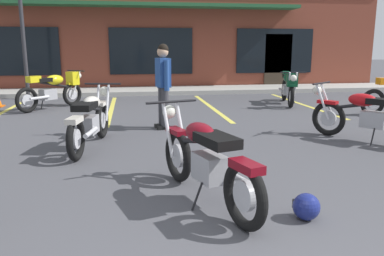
{
  "coord_description": "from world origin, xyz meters",
  "views": [
    {
      "loc": [
        -0.83,
        -1.41,
        1.62
      ],
      "look_at": [
        -0.03,
        3.61,
        0.55
      ],
      "focal_mm": 36.27,
      "sensor_mm": 36.0,
      "label": 1
    }
  ],
  "objects": [
    {
      "name": "ground_plane",
      "position": [
        0.0,
        4.02,
        0.0
      ],
      "size": [
        80.0,
        80.0,
        0.0
      ],
      "primitive_type": "plane",
      "color": "#47474C"
    },
    {
      "name": "person_in_shorts_foreground",
      "position": [
        -0.19,
        6.24,
        0.95
      ],
      "size": [
        0.33,
        0.61,
        1.68
      ],
      "color": "black",
      "rests_on": "ground_plane"
    },
    {
      "name": "motorcycle_foreground_classic",
      "position": [
        -0.08,
        2.44,
        0.46
      ],
      "size": [
        0.97,
        2.05,
        0.98
      ],
      "color": "black",
      "rests_on": "ground_plane"
    },
    {
      "name": "motorcycle_blue_standard",
      "position": [
        3.58,
        8.96,
        0.53
      ],
      "size": [
        0.89,
        2.07,
        0.98
      ],
      "color": "black",
      "rests_on": "ground_plane"
    },
    {
      "name": "motorcycle_silver_naked",
      "position": [
        3.19,
        4.59,
        0.46
      ],
      "size": [
        1.47,
        1.79,
        0.98
      ],
      "color": "black",
      "rests_on": "ground_plane"
    },
    {
      "name": "motorcycle_orange_scrambler",
      "position": [
        -1.48,
        4.92,
        0.46
      ],
      "size": [
        0.77,
        2.09,
        0.98
      ],
      "color": "black",
      "rests_on": "ground_plane"
    },
    {
      "name": "helmet_on_pavement",
      "position": [
        0.79,
        1.83,
        0.13
      ],
      "size": [
        0.26,
        0.26,
        0.26
      ],
      "color": "navy",
      "rests_on": "ground_plane"
    },
    {
      "name": "motorcycle_red_sportbike",
      "position": [
        -2.82,
        9.27,
        0.53
      ],
      "size": [
        1.56,
        1.73,
        0.98
      ],
      "color": "black",
      "rests_on": "ground_plane"
    },
    {
      "name": "sidewalk_kerb",
      "position": [
        0.0,
        12.49,
        0.07
      ],
      "size": [
        22.0,
        1.8,
        0.14
      ],
      "primitive_type": "cube",
      "color": "#A8A59E",
      "rests_on": "ground_plane"
    },
    {
      "name": "painted_stall_lines",
      "position": [
        0.0,
        8.89,
        0.0
      ],
      "size": [
        8.14,
        4.8,
        0.01
      ],
      "color": "#DBCC4C",
      "rests_on": "ground_plane"
    },
    {
      "name": "brick_storefront_building",
      "position": [
        0.0,
        16.1,
        1.94
      ],
      "size": [
        18.14,
        6.26,
        3.87
      ],
      "color": "brown",
      "rests_on": "ground_plane"
    }
  ]
}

